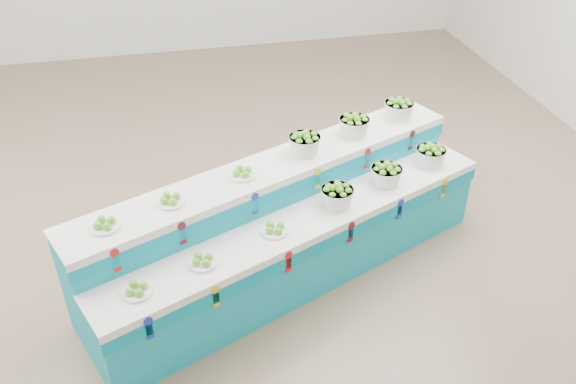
{
  "coord_description": "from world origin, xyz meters",
  "views": [
    {
      "loc": [
        -0.22,
        -4.96,
        3.82
      ],
      "look_at": [
        0.73,
        -0.77,
        0.87
      ],
      "focal_mm": 37.74,
      "sensor_mm": 36.0,
      "label": 1
    }
  ],
  "objects_px": {
    "display_stand": "(288,225)",
    "plate_upper_mid": "(170,199)",
    "basket_lower_left": "(337,195)",
    "basket_upper_right": "(399,109)"
  },
  "relations": [
    {
      "from": "display_stand",
      "to": "basket_lower_left",
      "type": "height_order",
      "value": "display_stand"
    },
    {
      "from": "basket_lower_left",
      "to": "basket_upper_right",
      "type": "bearing_deg",
      "value": 45.19
    },
    {
      "from": "basket_lower_left",
      "to": "plate_upper_mid",
      "type": "relative_size",
      "value": 1.29
    },
    {
      "from": "display_stand",
      "to": "basket_lower_left",
      "type": "bearing_deg",
      "value": -33.85
    },
    {
      "from": "display_stand",
      "to": "plate_upper_mid",
      "type": "height_order",
      "value": "plate_upper_mid"
    },
    {
      "from": "display_stand",
      "to": "basket_lower_left",
      "type": "distance_m",
      "value": 0.53
    },
    {
      "from": "basket_lower_left",
      "to": "plate_upper_mid",
      "type": "height_order",
      "value": "plate_upper_mid"
    },
    {
      "from": "display_stand",
      "to": "basket_lower_left",
      "type": "xyz_separation_m",
      "value": [
        0.42,
        -0.08,
        0.31
      ]
    },
    {
      "from": "display_stand",
      "to": "plate_upper_mid",
      "type": "xyz_separation_m",
      "value": [
        -0.99,
        -0.16,
        0.55
      ]
    },
    {
      "from": "basket_upper_right",
      "to": "plate_upper_mid",
      "type": "bearing_deg",
      "value": -157.1
    }
  ]
}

